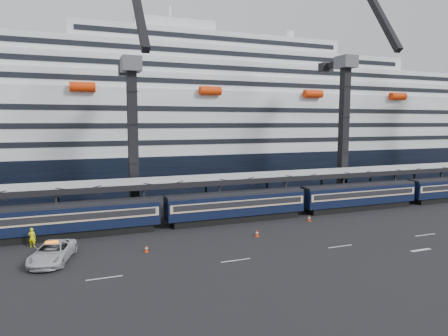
# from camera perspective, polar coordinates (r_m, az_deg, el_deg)

# --- Properties ---
(ground) EXTENTS (260.00, 260.00, 0.00)m
(ground) POSITION_cam_1_polar(r_m,az_deg,el_deg) (48.97, 15.26, -9.17)
(ground) COLOR black
(ground) RESTS_ON ground
(lane_markings) EXTENTS (111.00, 4.27, 0.02)m
(lane_markings) POSITION_cam_1_polar(r_m,az_deg,el_deg) (50.55, 26.42, -9.13)
(lane_markings) COLOR beige
(lane_markings) RESTS_ON ground
(train) EXTENTS (133.05, 3.00, 4.05)m
(train) POSITION_cam_1_polar(r_m,az_deg,el_deg) (54.41, 5.06, -5.01)
(train) COLOR black
(train) RESTS_ON ground
(canopy) EXTENTS (130.00, 6.25, 5.53)m
(canopy) POSITION_cam_1_polar(r_m,az_deg,el_deg) (59.52, 7.42, -1.06)
(canopy) COLOR #92949A
(canopy) RESTS_ON ground
(cruise_ship) EXTENTS (214.09, 28.84, 34.00)m
(cruise_ship) POSITION_cam_1_polar(r_m,az_deg,el_deg) (88.10, -3.16, 6.06)
(cruise_ship) COLOR black
(cruise_ship) RESTS_ON ground
(crane_dark_near) EXTENTS (4.50, 17.75, 35.08)m
(crane_dark_near) POSITION_cam_1_polar(r_m,az_deg,el_deg) (57.02, -12.85, 5.23)
(crane_dark_near) COLOR #4B4D52
(crane_dark_near) RESTS_ON ground
(crane_dark_mid) EXTENTS (4.50, 18.24, 39.64)m
(crane_dark_mid) POSITION_cam_1_polar(r_m,az_deg,el_deg) (70.27, 16.98, 6.49)
(crane_dark_mid) COLOR #4B4D52
(crane_dark_mid) RESTS_ON ground
(pickup_truck) EXTENTS (4.73, 7.26, 1.86)m
(pickup_truck) POSITION_cam_1_polar(r_m,az_deg,el_deg) (41.51, -23.32, -11.01)
(pickup_truck) COLOR #B8BAC0
(pickup_truck) RESTS_ON ground
(worker) EXTENTS (0.86, 0.69, 2.07)m
(worker) POSITION_cam_1_polar(r_m,az_deg,el_deg) (47.08, -25.73, -8.93)
(worker) COLOR #F5F40C
(worker) RESTS_ON ground
(traffic_cone_c) EXTENTS (0.38, 0.38, 0.77)m
(traffic_cone_c) POSITION_cam_1_polar(r_m,az_deg,el_deg) (41.91, -11.02, -11.21)
(traffic_cone_c) COLOR red
(traffic_cone_c) RESTS_ON ground
(traffic_cone_d) EXTENTS (0.43, 0.43, 0.85)m
(traffic_cone_d) POSITION_cam_1_polar(r_m,az_deg,el_deg) (46.61, 4.73, -9.22)
(traffic_cone_d) COLOR red
(traffic_cone_d) RESTS_ON ground
(traffic_cone_e) EXTENTS (0.41, 0.41, 0.83)m
(traffic_cone_e) POSITION_cam_1_polar(r_m,az_deg,el_deg) (54.72, 12.06, -6.99)
(traffic_cone_e) COLOR red
(traffic_cone_e) RESTS_ON ground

